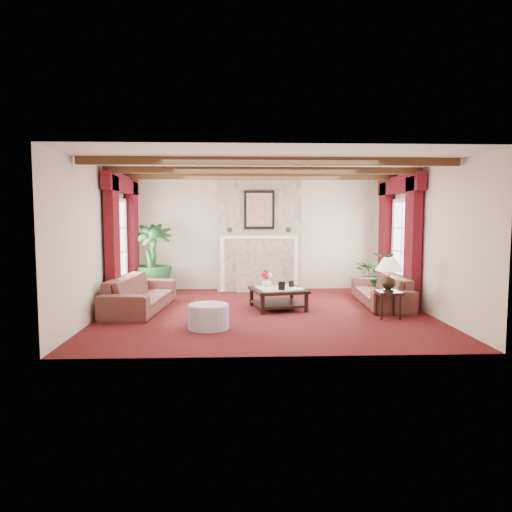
{
  "coord_description": "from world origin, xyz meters",
  "views": [
    {
      "loc": [
        -0.5,
        -8.46,
        1.8
      ],
      "look_at": [
        -0.15,
        0.4,
        1.02
      ],
      "focal_mm": 32.0,
      "sensor_mm": 36.0,
      "label": 1
    }
  ],
  "objects_px": {
    "coffee_table": "(278,299)",
    "ottoman": "(209,317)",
    "sofa_left": "(140,287)",
    "potted_palm": "(152,275)",
    "sofa_right": "(381,285)",
    "side_table": "(388,305)"
  },
  "relations": [
    {
      "from": "sofa_left",
      "to": "side_table",
      "type": "xyz_separation_m",
      "value": [
        4.53,
        -0.86,
        -0.2
      ]
    },
    {
      "from": "potted_palm",
      "to": "coffee_table",
      "type": "distance_m",
      "value": 3.26
    },
    {
      "from": "side_table",
      "to": "ottoman",
      "type": "bearing_deg",
      "value": -168.49
    },
    {
      "from": "coffee_table",
      "to": "sofa_left",
      "type": "bearing_deg",
      "value": 168.16
    },
    {
      "from": "sofa_right",
      "to": "sofa_left",
      "type": "bearing_deg",
      "value": -82.43
    },
    {
      "from": "potted_palm",
      "to": "ottoman",
      "type": "xyz_separation_m",
      "value": [
        1.5,
        -3.25,
        -0.27
      ]
    },
    {
      "from": "sofa_left",
      "to": "potted_palm",
      "type": "xyz_separation_m",
      "value": [
        -0.1,
        1.76,
        0.02
      ]
    },
    {
      "from": "sofa_right",
      "to": "potted_palm",
      "type": "distance_m",
      "value": 5.09
    },
    {
      "from": "ottoman",
      "to": "sofa_left",
      "type": "bearing_deg",
      "value": 133.06
    },
    {
      "from": "coffee_table",
      "to": "ottoman",
      "type": "relative_size",
      "value": 1.51
    },
    {
      "from": "sofa_right",
      "to": "coffee_table",
      "type": "relative_size",
      "value": 2.16
    },
    {
      "from": "sofa_left",
      "to": "potted_palm",
      "type": "relative_size",
      "value": 1.36
    },
    {
      "from": "sofa_right",
      "to": "potted_palm",
      "type": "height_order",
      "value": "potted_palm"
    },
    {
      "from": "ottoman",
      "to": "potted_palm",
      "type": "bearing_deg",
      "value": 114.75
    },
    {
      "from": "side_table",
      "to": "ottoman",
      "type": "relative_size",
      "value": 0.74
    },
    {
      "from": "potted_palm",
      "to": "side_table",
      "type": "distance_m",
      "value": 5.32
    },
    {
      "from": "potted_palm",
      "to": "side_table",
      "type": "xyz_separation_m",
      "value": [
        4.63,
        -2.61,
        -0.22
      ]
    },
    {
      "from": "coffee_table",
      "to": "potted_palm",
      "type": "bearing_deg",
      "value": 135.48
    },
    {
      "from": "sofa_right",
      "to": "ottoman",
      "type": "bearing_deg",
      "value": -58.08
    },
    {
      "from": "sofa_left",
      "to": "side_table",
      "type": "height_order",
      "value": "sofa_left"
    },
    {
      "from": "sofa_left",
      "to": "sofa_right",
      "type": "distance_m",
      "value": 4.8
    },
    {
      "from": "sofa_right",
      "to": "coffee_table",
      "type": "distance_m",
      "value": 2.18
    }
  ]
}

